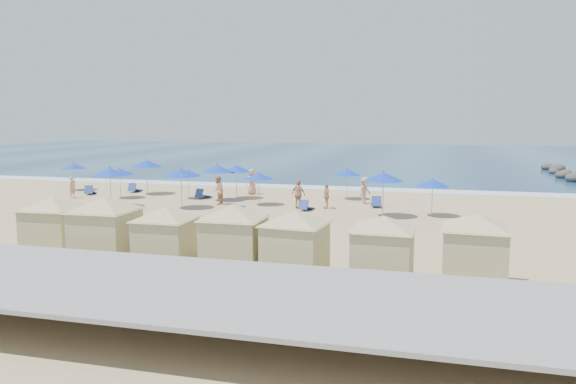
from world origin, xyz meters
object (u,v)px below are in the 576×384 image
object	(u,v)px
trash_bin	(134,231)
cabana_6	(475,241)
umbrella_2	(147,163)
umbrella_6	(181,173)
beachgoer_2	(299,194)
beachgoer_4	(252,182)
cabana_5	(383,242)
beachgoer_5	(326,196)
umbrella_7	(236,169)
umbrella_10	(383,177)
umbrella_11	(433,183)
umbrella_4	(189,173)
umbrella_9	(347,172)
beachgoer_0	(72,187)
umbrella_8	(259,176)
umbrella_5	(217,169)
cabana_4	(295,236)
umbrella_0	(74,166)
umbrella_1	(120,171)
cabana_0	(54,219)
cabana_3	(234,230)
beachgoer_1	(218,190)
beachgoer_3	(365,190)
cabana_1	(105,222)
umbrella_3	(110,172)
cabana_2	(166,230)

from	to	relation	value
trash_bin	cabana_6	distance (m)	15.21
umbrella_2	umbrella_6	size ratio (longest dim) A/B	1.02
beachgoer_2	beachgoer_4	size ratio (longest dim) A/B	0.97
cabana_6	beachgoer_2	bearing A→B (deg)	123.81
cabana_5	beachgoer_5	world-z (taller)	cabana_5
umbrella_7	umbrella_10	world-z (taller)	umbrella_10
umbrella_11	beachgoer_5	xyz separation A→B (m)	(-6.40, 1.18, -1.15)
umbrella_4	umbrella_9	bearing A→B (deg)	13.23
umbrella_2	beachgoer_0	distance (m)	5.41
umbrella_8	umbrella_5	bearing A→B (deg)	160.90
umbrella_4	umbrella_10	xyz separation A→B (m)	(13.86, -3.92, 0.51)
umbrella_10	umbrella_9	bearing A→B (deg)	115.69
cabana_4	beachgoer_4	bearing A→B (deg)	112.68
umbrella_0	beachgoer_5	xyz separation A→B (m)	(20.78, -3.68, -1.12)
beachgoer_0	umbrella_1	bearing A→B (deg)	-64.97
cabana_0	umbrella_10	size ratio (longest dim) A/B	1.61
umbrella_9	cabana_5	bearing A→B (deg)	-77.49
cabana_0	cabana_3	distance (m)	7.92
umbrella_8	beachgoer_1	distance (m)	2.86
umbrella_10	beachgoer_2	xyz separation A→B (m)	(-5.34, 1.52, -1.40)
umbrella_4	beachgoer_3	xyz separation A→B (m)	(12.22, 0.82, -0.91)
beachgoer_5	cabana_1	bearing A→B (deg)	-41.29
umbrella_6	beachgoer_1	bearing A→B (deg)	52.24
cabana_6	beachgoer_1	size ratio (longest dim) A/B	2.30
umbrella_5	umbrella_7	size ratio (longest dim) A/B	1.04
umbrella_11	umbrella_3	bearing A→B (deg)	-174.57
umbrella_2	umbrella_6	bearing A→B (deg)	-44.89
trash_bin	cabana_6	size ratio (longest dim) A/B	0.19
cabana_2	cabana_6	xyz separation A→B (m)	(10.92, 0.63, 0.08)
cabana_4	beachgoer_4	distance (m)	22.35
umbrella_5	beachgoer_5	world-z (taller)	umbrella_5
umbrella_7	umbrella_11	bearing A→B (deg)	-16.07
cabana_0	umbrella_1	size ratio (longest dim) A/B	1.97
umbrella_1	umbrella_6	xyz separation A→B (m)	(6.16, -2.98, 0.35)
beachgoer_1	cabana_1	bearing A→B (deg)	3.06
cabana_1	umbrella_6	bearing A→B (deg)	103.61
beachgoer_3	cabana_2	bearing A→B (deg)	-170.63
umbrella_2	umbrella_9	xyz separation A→B (m)	(14.73, 1.22, -0.40)
umbrella_1	beachgoer_5	size ratio (longest dim) A/B	1.40
umbrella_10	umbrella_0	bearing A→B (deg)	166.66
cabana_1	beachgoer_3	xyz separation A→B (m)	(7.62, 18.05, -0.76)
cabana_1	cabana_3	world-z (taller)	cabana_1
cabana_5	beachgoer_1	world-z (taller)	cabana_5
cabana_1	beachgoer_4	world-z (taller)	cabana_1
cabana_6	beachgoer_4	distance (m)	24.80
umbrella_6	beachgoer_3	distance (m)	11.94
cabana_3	umbrella_0	xyz separation A→B (m)	(-20.43, 19.01, 0.31)
beachgoer_2	umbrella_2	bearing A→B (deg)	12.23
cabana_0	cabana_1	bearing A→B (deg)	-10.53
cabana_3	umbrella_3	size ratio (longest dim) A/B	1.70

